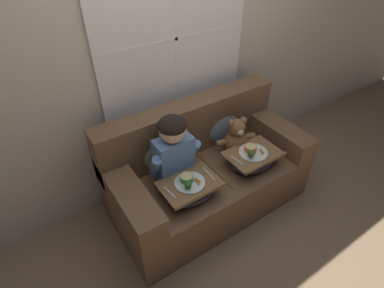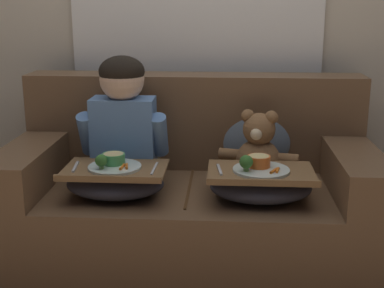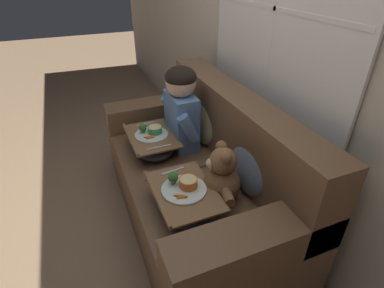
{
  "view_description": "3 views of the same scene",
  "coord_description": "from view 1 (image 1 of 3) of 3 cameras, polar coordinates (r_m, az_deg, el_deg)",
  "views": [
    {
      "loc": [
        -1.2,
        -1.53,
        2.24
      ],
      "look_at": [
        -0.09,
        0.14,
        0.66
      ],
      "focal_mm": 28.0,
      "sensor_mm": 36.0,
      "label": 1
    },
    {
      "loc": [
        0.17,
        -2.42,
        1.32
      ],
      "look_at": [
        0.01,
        0.06,
        0.65
      ],
      "focal_mm": 50.0,
      "sensor_mm": 36.0,
      "label": 2
    },
    {
      "loc": [
        1.51,
        -0.62,
        1.67
      ],
      "look_at": [
        -0.01,
        0.01,
        0.66
      ],
      "focal_mm": 28.0,
      "sensor_mm": 36.0,
      "label": 3
    }
  ],
  "objects": [
    {
      "name": "child_figure",
      "position": [
        2.31,
        -3.59,
        -0.54
      ],
      "size": [
        0.43,
        0.22,
        0.61
      ],
      "color": "#5B84BC",
      "rests_on": "couch"
    },
    {
      "name": "throw_pillow_behind_child",
      "position": [
        2.53,
        -5.65,
        -0.77
      ],
      "size": [
        0.41,
        0.2,
        0.42
      ],
      "color": "tan",
      "rests_on": "couch"
    },
    {
      "name": "couch",
      "position": [
        2.75,
        2.51,
        -5.34
      ],
      "size": [
        1.74,
        0.87,
        0.95
      ],
      "color": "brown",
      "rests_on": "ground_plane"
    },
    {
      "name": "throw_pillow_behind_teddy",
      "position": [
        2.82,
        5.93,
        3.82
      ],
      "size": [
        0.38,
        0.18,
        0.39
      ],
      "color": "slate",
      "rests_on": "couch"
    },
    {
      "name": "lap_tray_child",
      "position": [
        2.34,
        -0.41,
        -8.49
      ],
      "size": [
        0.46,
        0.32,
        0.21
      ],
      "color": "#2D2D38",
      "rests_on": "child_figure"
    },
    {
      "name": "wall_back_with_window",
      "position": [
        2.58,
        -3.53,
        16.94
      ],
      "size": [
        8.0,
        0.08,
        2.6
      ],
      "color": "beige",
      "rests_on": "ground_plane"
    },
    {
      "name": "lap_tray_teddy",
      "position": [
        2.66,
        11.39,
        -2.68
      ],
      "size": [
        0.47,
        0.33,
        0.22
      ],
      "color": "#2D2D38",
      "rests_on": "teddy_bear"
    },
    {
      "name": "teddy_bear",
      "position": [
        2.73,
        8.36,
        1.16
      ],
      "size": [
        0.39,
        0.28,
        0.36
      ],
      "color": "brown",
      "rests_on": "couch"
    },
    {
      "name": "ground_plane",
      "position": [
        2.96,
        3.05,
        -10.92
      ],
      "size": [
        14.0,
        14.0,
        0.0
      ],
      "primitive_type": "plane",
      "color": "#8E7051"
    }
  ]
}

